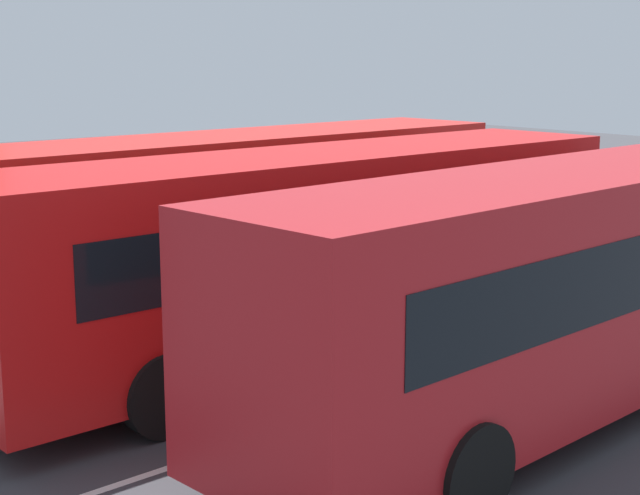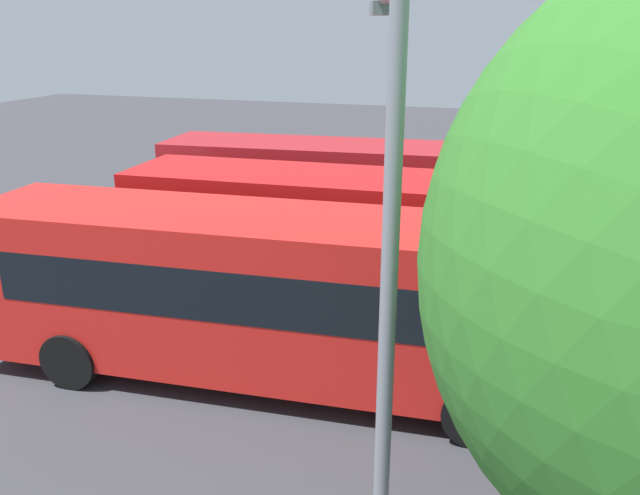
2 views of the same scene
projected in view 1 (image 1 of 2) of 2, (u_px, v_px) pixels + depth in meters
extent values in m
plane|color=#38383D|center=(351.00, 350.00, 15.52)|extent=(79.10, 79.10, 0.00)
cube|color=#AD191E|center=(574.00, 276.00, 12.74)|extent=(11.45, 3.34, 2.82)
cube|color=black|center=(501.00, 239.00, 13.51)|extent=(9.46, 0.85, 0.90)
cylinder|color=black|center=(628.00, 304.00, 16.26)|extent=(1.10, 0.37, 1.08)
cylinder|color=black|center=(314.00, 413.00, 11.35)|extent=(1.10, 0.37, 1.08)
cylinder|color=black|center=(473.00, 473.00, 9.72)|extent=(1.10, 0.37, 1.08)
cube|color=red|center=(320.00, 244.00, 14.88)|extent=(11.39, 2.94, 2.82)
cube|color=black|center=(541.00, 167.00, 18.39)|extent=(0.22, 2.14, 1.18)
cube|color=black|center=(271.00, 213.00, 15.68)|extent=(9.48, 0.52, 0.90)
cube|color=black|center=(375.00, 233.00, 13.95)|extent=(9.48, 0.52, 0.90)
cube|color=black|center=(543.00, 142.00, 18.31)|extent=(0.19, 1.94, 0.32)
cube|color=black|center=(537.00, 267.00, 18.79)|extent=(0.20, 2.23, 0.36)
cylinder|color=black|center=(422.00, 276.00, 18.33)|extent=(1.09, 0.33, 1.08)
cylinder|color=black|center=(522.00, 298.00, 16.64)|extent=(1.09, 0.33, 1.08)
cylinder|color=black|center=(72.00, 353.00, 13.61)|extent=(1.09, 0.33, 1.08)
cylinder|color=black|center=(163.00, 396.00, 11.92)|extent=(1.09, 0.33, 1.08)
cube|color=red|center=(243.00, 210.00, 18.13)|extent=(11.42, 3.14, 2.82)
cube|color=black|center=(440.00, 149.00, 21.72)|extent=(0.26, 2.14, 1.18)
cube|color=black|center=(205.00, 186.00, 18.91)|extent=(9.47, 0.69, 0.90)
cube|color=black|center=(284.00, 199.00, 17.21)|extent=(9.47, 0.69, 0.90)
cube|color=black|center=(441.00, 128.00, 21.64)|extent=(0.22, 1.94, 0.32)
cube|color=black|center=(439.00, 235.00, 22.12)|extent=(0.24, 2.23, 0.36)
cylinder|color=black|center=(340.00, 242.00, 21.61)|extent=(1.09, 0.35, 1.08)
cylinder|color=black|center=(417.00, 258.00, 19.95)|extent=(1.09, 0.35, 1.08)
cylinder|color=black|center=(38.00, 296.00, 16.79)|extent=(1.09, 0.35, 1.08)
cylinder|color=black|center=(108.00, 323.00, 15.14)|extent=(1.09, 0.35, 1.08)
cylinder|color=#232833|center=(603.00, 258.00, 20.51)|extent=(0.13, 0.13, 0.82)
cylinder|color=#232833|center=(595.00, 258.00, 20.57)|extent=(0.13, 0.13, 0.82)
cylinder|color=#232328|center=(601.00, 224.00, 20.40)|extent=(0.43, 0.43, 0.65)
sphere|color=tan|center=(602.00, 203.00, 20.31)|extent=(0.22, 0.22, 0.22)
cube|color=silver|center=(433.00, 379.00, 14.13)|extent=(17.20, 1.07, 0.01)
cube|color=silver|center=(282.00, 326.00, 16.90)|extent=(17.20, 1.07, 0.01)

